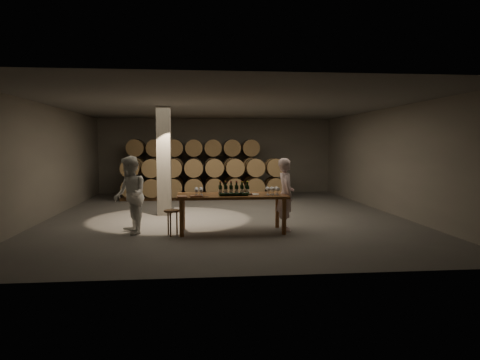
{
  "coord_description": "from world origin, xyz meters",
  "views": [
    {
      "loc": [
        -0.8,
        -12.58,
        2.08
      ],
      "look_at": [
        0.37,
        -0.74,
        1.1
      ],
      "focal_mm": 32.0,
      "sensor_mm": 36.0,
      "label": 1
    }
  ],
  "objects": [
    {
      "name": "person_man",
      "position": [
        1.31,
        -2.44,
        0.88
      ],
      "size": [
        0.43,
        0.64,
        1.76
      ],
      "primitive_type": "imported",
      "rotation": [
        0.0,
        0.0,
        1.58
      ],
      "color": "silver",
      "rests_on": "ground"
    },
    {
      "name": "glass_cluster_right",
      "position": [
        0.96,
        -2.62,
        1.03
      ],
      "size": [
        0.31,
        0.31,
        0.18
      ],
      "color": "silver",
      "rests_on": "tasting_table"
    },
    {
      "name": "plate",
      "position": [
        0.5,
        -2.59,
        0.91
      ],
      "size": [
        0.28,
        0.28,
        0.02
      ],
      "primitive_type": "cylinder",
      "color": "white",
      "rests_on": "tasting_table"
    },
    {
      "name": "lying_bottles",
      "position": [
        0.03,
        -2.81,
        0.94
      ],
      "size": [
        0.77,
        0.08,
        0.08
      ],
      "color": "black",
      "rests_on": "tasting_table"
    },
    {
      "name": "bottle_cluster",
      "position": [
        0.05,
        -2.47,
        1.01
      ],
      "size": [
        0.73,
        0.23,
        0.32
      ],
      "color": "black",
      "rests_on": "tasting_table"
    },
    {
      "name": "person_woman",
      "position": [
        -2.38,
        -2.51,
        0.91
      ],
      "size": [
        0.96,
        1.08,
        1.83
      ],
      "primitive_type": "imported",
      "rotation": [
        0.0,
        0.0,
        -1.21
      ],
      "color": "white",
      "rests_on": "ground"
    },
    {
      "name": "notebook_corner",
      "position": [
        -1.17,
        -2.89,
        0.91
      ],
      "size": [
        0.25,
        0.29,
        0.02
      ],
      "primitive_type": "cube",
      "rotation": [
        0.0,
        0.0,
        0.14
      ],
      "color": "brown",
      "rests_on": "tasting_table"
    },
    {
      "name": "barrel_stack_back",
      "position": [
        -0.96,
        5.2,
        1.2
      ],
      "size": [
        5.48,
        0.95,
        2.31
      ],
      "color": "brown",
      "rests_on": "ground"
    },
    {
      "name": "notebook_near",
      "position": [
        -0.85,
        -2.88,
        0.92
      ],
      "size": [
        0.3,
        0.25,
        0.03
      ],
      "primitive_type": "cube",
      "rotation": [
        0.0,
        0.0,
        0.18
      ],
      "color": "brown",
      "rests_on": "tasting_table"
    },
    {
      "name": "room",
      "position": [
        -1.8,
        0.2,
        1.6
      ],
      "size": [
        12.0,
        12.0,
        12.0
      ],
      "color": "#565351",
      "rests_on": "ground"
    },
    {
      "name": "tasting_table",
      "position": [
        0.0,
        -2.5,
        0.8
      ],
      "size": [
        2.6,
        1.1,
        0.9
      ],
      "color": "brown",
      "rests_on": "ground"
    },
    {
      "name": "barrel_stack_front",
      "position": [
        -0.57,
        3.8,
        0.83
      ],
      "size": [
        6.26,
        0.95,
        1.57
      ],
      "color": "brown",
      "rests_on": "ground"
    },
    {
      "name": "glass_cluster_left",
      "position": [
        -0.79,
        -2.63,
        1.03
      ],
      "size": [
        0.2,
        0.53,
        0.18
      ],
      "color": "silver",
      "rests_on": "tasting_table"
    },
    {
      "name": "stool",
      "position": [
        -1.41,
        -2.78,
        0.48
      ],
      "size": [
        0.35,
        0.35,
        0.59
      ],
      "rotation": [
        0.0,
        0.0,
        -0.21
      ],
      "color": "brown",
      "rests_on": "ground"
    },
    {
      "name": "pen",
      "position": [
        -0.64,
        -2.95,
        0.91
      ],
      "size": [
        0.14,
        0.04,
        0.01
      ],
      "primitive_type": "cylinder",
      "rotation": [
        0.0,
        1.57,
        0.21
      ],
      "color": "black",
      "rests_on": "tasting_table"
    }
  ]
}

